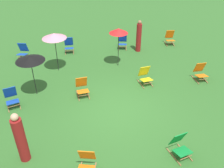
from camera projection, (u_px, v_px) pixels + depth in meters
name	position (u px, v px, depth m)	size (l,w,h in m)	color
ground_plane	(118.00, 111.00, 9.83)	(40.00, 40.00, 0.00)	#2D6026
deckchair_0	(200.00, 72.00, 11.61)	(0.49, 0.77, 0.83)	olive
deckchair_1	(23.00, 51.00, 13.45)	(0.66, 0.86, 0.83)	olive
deckchair_2	(180.00, 146.00, 7.83)	(0.63, 0.84, 0.83)	olive
deckchair_4	(82.00, 87.00, 10.55)	(0.53, 0.79, 0.83)	olive
deckchair_5	(145.00, 76.00, 11.32)	(0.56, 0.81, 0.83)	olive
deckchair_6	(12.00, 98.00, 9.94)	(0.65, 0.86, 0.83)	olive
deckchair_7	(87.00, 163.00, 7.26)	(0.67, 0.86, 0.83)	olive
deckchair_9	(170.00, 38.00, 15.00)	(0.59, 0.83, 0.83)	olive
deckchair_10	(69.00, 45.00, 14.09)	(0.52, 0.79, 0.83)	olive
deckchair_11	(122.00, 42.00, 14.53)	(0.65, 0.85, 0.83)	olive
umbrella_0	(119.00, 31.00, 11.90)	(0.92, 0.92, 2.00)	black
umbrella_1	(30.00, 58.00, 9.86)	(1.16, 1.16, 1.83)	black
umbrella_2	(54.00, 36.00, 11.53)	(1.14, 1.14, 1.94)	black
person_0	(139.00, 37.00, 13.89)	(0.41, 0.41, 1.79)	maroon
person_1	(21.00, 139.00, 7.40)	(0.35, 0.35, 1.82)	maroon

